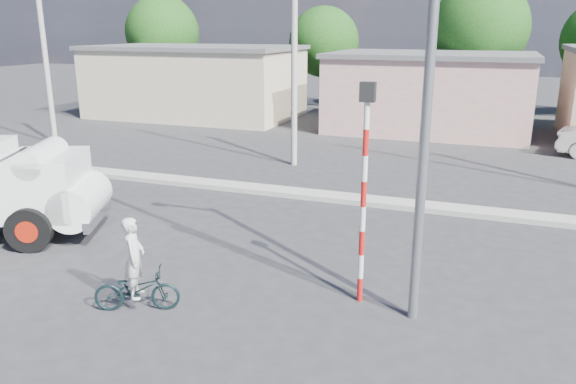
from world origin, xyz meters
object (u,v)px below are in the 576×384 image
(cyclist, at_px, (135,272))
(traffic_pole, at_px, (364,177))
(bicycle, at_px, (137,290))
(streetlight, at_px, (421,49))

(cyclist, height_order, traffic_pole, traffic_pole)
(traffic_pole, bearing_deg, cyclist, -154.57)
(bicycle, height_order, streetlight, streetlight)
(bicycle, distance_m, cyclist, 0.37)
(bicycle, xyz_separation_m, cyclist, (0.00, 0.00, 0.37))
(cyclist, xyz_separation_m, traffic_pole, (3.96, 1.88, 1.79))
(cyclist, xyz_separation_m, streetlight, (4.90, 1.58, 4.16))
(bicycle, height_order, cyclist, cyclist)
(streetlight, bearing_deg, bicycle, -162.09)
(traffic_pole, bearing_deg, streetlight, -17.73)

